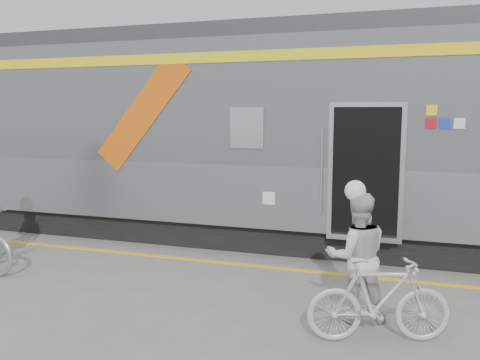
% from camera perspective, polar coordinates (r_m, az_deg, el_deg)
% --- Properties ---
extents(ground, '(90.00, 90.00, 0.00)m').
position_cam_1_polar(ground, '(6.86, -9.55, -14.03)').
color(ground, slate).
rests_on(ground, ground).
extents(train, '(24.00, 3.17, 4.10)m').
position_cam_1_polar(train, '(10.22, 2.30, 5.04)').
color(train, black).
rests_on(train, ground).
extents(safety_strip, '(24.00, 0.12, 0.01)m').
position_cam_1_polar(safety_strip, '(8.71, -2.85, -9.15)').
color(safety_strip, yellow).
rests_on(safety_strip, ground).
extents(woman, '(0.91, 0.80, 1.57)m').
position_cam_1_polar(woman, '(6.36, 13.00, -8.39)').
color(woman, silver).
rests_on(woman, ground).
extents(bicycle_right, '(1.65, 0.92, 0.95)m').
position_cam_1_polar(bicycle_right, '(5.92, 15.35, -12.87)').
color(bicycle_right, '#B9BAB5').
rests_on(bicycle_right, ground).
extents(helmet_woman, '(0.25, 0.25, 0.25)m').
position_cam_1_polar(helmet_woman, '(6.17, 13.25, -0.21)').
color(helmet_woman, white).
rests_on(helmet_woman, woman).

